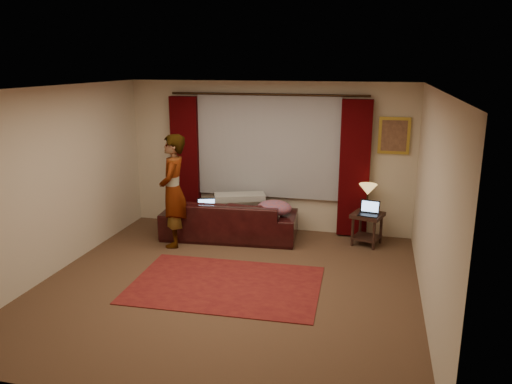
% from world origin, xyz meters
% --- Properties ---
extents(floor, '(5.00, 5.00, 0.01)m').
position_xyz_m(floor, '(0.00, 0.00, -0.01)').
color(floor, '#513726').
rests_on(floor, ground).
extents(ceiling, '(5.00, 5.00, 0.02)m').
position_xyz_m(ceiling, '(0.00, 0.00, 2.60)').
color(ceiling, silver).
rests_on(ceiling, ground).
extents(wall_back, '(5.00, 0.02, 2.60)m').
position_xyz_m(wall_back, '(0.00, 2.50, 1.30)').
color(wall_back, beige).
rests_on(wall_back, ground).
extents(wall_front, '(5.00, 0.02, 2.60)m').
position_xyz_m(wall_front, '(0.00, -2.50, 1.30)').
color(wall_front, beige).
rests_on(wall_front, ground).
extents(wall_left, '(0.02, 5.00, 2.60)m').
position_xyz_m(wall_left, '(-2.50, 0.00, 1.30)').
color(wall_left, beige).
rests_on(wall_left, ground).
extents(wall_right, '(0.02, 5.00, 2.60)m').
position_xyz_m(wall_right, '(2.50, 0.00, 1.30)').
color(wall_right, beige).
rests_on(wall_right, ground).
extents(sheer_curtain, '(2.50, 0.05, 1.80)m').
position_xyz_m(sheer_curtain, '(0.00, 2.44, 1.50)').
color(sheer_curtain, '#96969E').
rests_on(sheer_curtain, wall_back).
extents(drape_left, '(0.50, 0.14, 2.30)m').
position_xyz_m(drape_left, '(-1.50, 2.39, 1.18)').
color(drape_left, '#330104').
rests_on(drape_left, floor).
extents(drape_right, '(0.50, 0.14, 2.30)m').
position_xyz_m(drape_right, '(1.50, 2.39, 1.18)').
color(drape_right, '#330104').
rests_on(drape_right, floor).
extents(curtain_rod, '(0.04, 0.04, 3.40)m').
position_xyz_m(curtain_rod, '(0.00, 2.39, 2.38)').
color(curtain_rod, black).
rests_on(curtain_rod, wall_back).
extents(picture_frame, '(0.50, 0.04, 0.60)m').
position_xyz_m(picture_frame, '(2.10, 2.47, 1.75)').
color(picture_frame, '#B39433').
rests_on(picture_frame, wall_back).
extents(sofa, '(2.33, 1.15, 0.91)m').
position_xyz_m(sofa, '(-0.51, 1.83, 0.45)').
color(sofa, black).
rests_on(sofa, floor).
extents(throw_blanket, '(0.92, 0.62, 0.10)m').
position_xyz_m(throw_blanket, '(-0.40, 2.04, 0.92)').
color(throw_blanket, '#9C9B95').
rests_on(throw_blanket, sofa).
extents(clothing_pile, '(0.61, 0.49, 0.24)m').
position_xyz_m(clothing_pile, '(0.26, 1.81, 0.58)').
color(clothing_pile, '#844A60').
rests_on(clothing_pile, sofa).
extents(laptop_sofa, '(0.41, 0.43, 0.23)m').
position_xyz_m(laptop_sofa, '(-0.85, 1.65, 0.57)').
color(laptop_sofa, black).
rests_on(laptop_sofa, sofa).
extents(area_rug, '(2.57, 1.76, 0.01)m').
position_xyz_m(area_rug, '(-0.03, 0.01, 0.01)').
color(area_rug, maroon).
rests_on(area_rug, floor).
extents(end_table, '(0.58, 0.58, 0.53)m').
position_xyz_m(end_table, '(1.76, 2.03, 0.27)').
color(end_table, black).
rests_on(end_table, floor).
extents(tiffany_lamp, '(0.30, 0.30, 0.47)m').
position_xyz_m(tiffany_lamp, '(1.74, 2.11, 0.77)').
color(tiffany_lamp, '#989245').
rests_on(tiffany_lamp, end_table).
extents(laptop_table, '(0.36, 0.39, 0.22)m').
position_xyz_m(laptop_table, '(1.77, 1.92, 0.65)').
color(laptop_table, black).
rests_on(laptop_table, end_table).
extents(person, '(0.63, 0.63, 1.82)m').
position_xyz_m(person, '(-1.28, 1.28, 0.91)').
color(person, '#9C9B95').
rests_on(person, floor).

